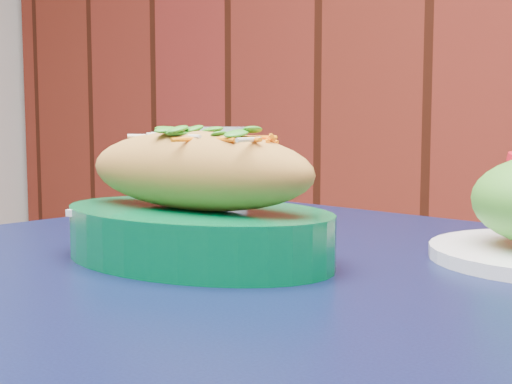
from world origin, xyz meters
The scene contains 3 objects.
cafe_table centered at (0.16, 1.40, 0.66)m, with size 0.87×0.87×0.75m.
banh_mi_basket centered at (0.10, 1.40, 0.80)m, with size 0.28×0.19×0.13m.
water_glass centered at (-0.03, 1.58, 0.81)m, with size 0.07×0.07×0.12m, color silver.
Camera 1 is at (0.53, 0.94, 0.88)m, focal length 50.00 mm.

